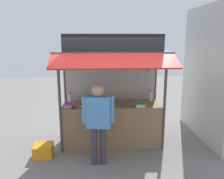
# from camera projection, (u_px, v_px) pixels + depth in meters

# --- Properties ---
(ground_plane) EXTENTS (20.00, 20.00, 0.00)m
(ground_plane) POSITION_uv_depth(u_px,v_px,m) (112.00, 143.00, 5.43)
(ground_plane) COLOR slate
(stall_counter) EXTENTS (2.27, 0.71, 0.98)m
(stall_counter) POSITION_uv_depth(u_px,v_px,m) (112.00, 124.00, 5.32)
(stall_counter) COLOR olive
(stall_counter) RESTS_ON ground
(stall_structure) EXTENTS (2.47, 1.59, 2.56)m
(stall_structure) POSITION_uv_depth(u_px,v_px,m) (112.00, 79.00, 5.20)
(stall_structure) COLOR #4C4742
(stall_structure) RESTS_ON ground
(water_bottle_mid_right) EXTENTS (0.08, 0.08, 0.28)m
(water_bottle_mid_right) POSITION_uv_depth(u_px,v_px,m) (96.00, 97.00, 5.36)
(water_bottle_mid_right) COLOR silver
(water_bottle_mid_right) RESTS_ON stall_counter
(water_bottle_mid_left) EXTENTS (0.08, 0.08, 0.28)m
(water_bottle_mid_left) POSITION_uv_depth(u_px,v_px,m) (70.00, 98.00, 5.24)
(water_bottle_mid_left) COLOR silver
(water_bottle_mid_left) RESTS_ON stall_counter
(water_bottle_right) EXTENTS (0.08, 0.08, 0.29)m
(water_bottle_right) POSITION_uv_depth(u_px,v_px,m) (96.00, 99.00, 5.16)
(water_bottle_right) COLOR silver
(water_bottle_right) RESTS_ON stall_counter
(water_bottle_front_left) EXTENTS (0.08, 0.08, 0.27)m
(water_bottle_front_left) POSITION_uv_depth(u_px,v_px,m) (151.00, 96.00, 5.48)
(water_bottle_front_left) COLOR silver
(water_bottle_front_left) RESTS_ON stall_counter
(magazine_stack_far_right) EXTENTS (0.24, 0.32, 0.05)m
(magazine_stack_far_right) POSITION_uv_depth(u_px,v_px,m) (85.00, 105.00, 5.06)
(magazine_stack_far_right) COLOR blue
(magazine_stack_far_right) RESTS_ON stall_counter
(magazine_stack_front_right) EXTENTS (0.23, 0.27, 0.09)m
(magazine_stack_front_right) POSITION_uv_depth(u_px,v_px,m) (140.00, 105.00, 4.98)
(magazine_stack_front_right) COLOR blue
(magazine_stack_front_right) RESTS_ON stall_counter
(magazine_stack_back_left) EXTENTS (0.20, 0.28, 0.10)m
(magazine_stack_back_left) POSITION_uv_depth(u_px,v_px,m) (69.00, 106.00, 4.93)
(magazine_stack_back_left) COLOR blue
(magazine_stack_back_left) RESTS_ON stall_counter
(banana_bunch_rightmost) EXTENTS (0.09, 0.09, 0.30)m
(banana_bunch_rightmost) POSITION_uv_depth(u_px,v_px,m) (71.00, 70.00, 4.53)
(banana_bunch_rightmost) COLOR #332D23
(banana_bunch_inner_right) EXTENTS (0.10, 0.09, 0.27)m
(banana_bunch_inner_right) POSITION_uv_depth(u_px,v_px,m) (132.00, 68.00, 4.60)
(banana_bunch_inner_right) COLOR #332D23
(banana_bunch_leftmost) EXTENTS (0.10, 0.11, 0.29)m
(banana_bunch_leftmost) POSITION_uv_depth(u_px,v_px,m) (148.00, 68.00, 4.62)
(banana_bunch_leftmost) COLOR #332D23
(banana_bunch_inner_left) EXTENTS (0.10, 0.09, 0.26)m
(banana_bunch_inner_left) POSITION_uv_depth(u_px,v_px,m) (94.00, 68.00, 4.55)
(banana_bunch_inner_left) COLOR #332D23
(vendor_person) EXTENTS (0.62, 0.26, 1.64)m
(vendor_person) POSITION_uv_depth(u_px,v_px,m) (98.00, 117.00, 4.32)
(vendor_person) COLOR #383842
(vendor_person) RESTS_ON ground
(plastic_crate) EXTENTS (0.40, 0.40, 0.27)m
(plastic_crate) POSITION_uv_depth(u_px,v_px,m) (43.00, 150.00, 4.79)
(plastic_crate) COLOR orange
(plastic_crate) RESTS_ON ground
(neighbour_wall) EXTENTS (0.20, 2.40, 3.27)m
(neighbour_wall) POSITION_uv_depth(u_px,v_px,m) (206.00, 74.00, 5.51)
(neighbour_wall) COLOR #B8B9B4
(neighbour_wall) RESTS_ON ground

